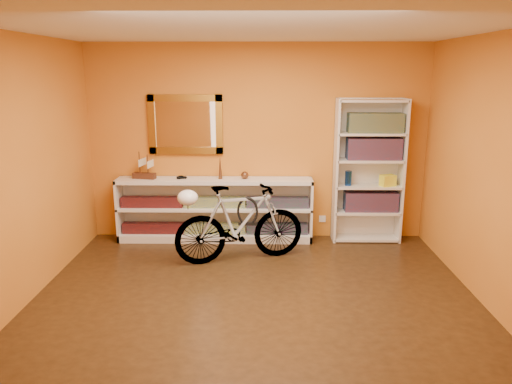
{
  "coord_description": "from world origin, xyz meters",
  "views": [
    {
      "loc": [
        0.07,
        -4.49,
        2.24
      ],
      "look_at": [
        0.0,
        0.7,
        0.95
      ],
      "focal_mm": 34.27,
      "sensor_mm": 36.0,
      "label": 1
    }
  ],
  "objects_px": {
    "console_unit": "(215,210)",
    "helmet": "(188,198)",
    "bicycle": "(240,223)",
    "bookcase": "(369,171)"
  },
  "relations": [
    {
      "from": "bookcase",
      "to": "bicycle",
      "type": "xyz_separation_m",
      "value": [
        -1.67,
        -0.77,
        -0.48
      ]
    },
    {
      "from": "bicycle",
      "to": "helmet",
      "type": "distance_m",
      "value": 0.71
    },
    {
      "from": "console_unit",
      "to": "helmet",
      "type": "relative_size",
      "value": 10.87
    },
    {
      "from": "helmet",
      "to": "bookcase",
      "type": "bearing_deg",
      "value": 22.77
    },
    {
      "from": "console_unit",
      "to": "bicycle",
      "type": "relative_size",
      "value": 1.62
    },
    {
      "from": "bicycle",
      "to": "helmet",
      "type": "height_order",
      "value": "bicycle"
    },
    {
      "from": "console_unit",
      "to": "bicycle",
      "type": "distance_m",
      "value": 0.83
    },
    {
      "from": "console_unit",
      "to": "helmet",
      "type": "bearing_deg",
      "value": -103.21
    },
    {
      "from": "console_unit",
      "to": "bicycle",
      "type": "xyz_separation_m",
      "value": [
        0.37,
        -0.74,
        0.05
      ]
    },
    {
      "from": "console_unit",
      "to": "helmet",
      "type": "height_order",
      "value": "helmet"
    }
  ]
}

